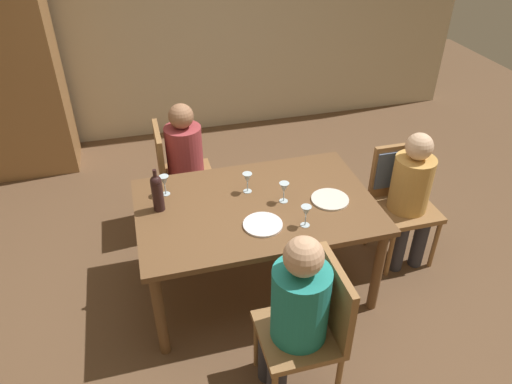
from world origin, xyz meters
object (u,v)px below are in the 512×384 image
object	(u,v)px
chair_right_end	(400,186)
wine_glass_far	(247,179)
chair_far_left	(176,170)
wine_glass_near_left	(306,212)
person_man_guest	(412,191)
dinner_plate_host	(263,225)
wine_glass_centre	(284,188)
person_man_bearded	(295,311)
person_woman_host	(188,157)
dinner_plate_guest_left	(330,199)
chair_near	(313,323)
dining_table	(256,214)
wine_glass_near_right	(164,181)
wine_bottle_tall_green	(157,192)

from	to	relation	value
chair_right_end	wine_glass_far	size ratio (longest dim) A/B	6.17
chair_far_left	wine_glass_near_left	size ratio (longest dim) A/B	6.17
chair_right_end	person_man_guest	world-z (taller)	person_man_guest
chair_far_left	dinner_plate_host	size ratio (longest dim) A/B	3.60
person_man_guest	wine_glass_near_left	world-z (taller)	person_man_guest
chair_right_end	dinner_plate_host	size ratio (longest dim) A/B	3.60
wine_glass_centre	dinner_plate_host	world-z (taller)	wine_glass_centre
person_man_bearded	wine_glass_centre	bearing A→B (deg)	-13.75
person_man_guest	wine_glass_far	world-z (taller)	person_man_guest
person_woman_host	wine_glass_near_left	world-z (taller)	person_woman_host
wine_glass_centre	wine_glass_far	xyz separation A→B (m)	(-0.21, 0.18, 0.00)
wine_glass_centre	dinner_plate_guest_left	xyz separation A→B (m)	(0.31, -0.07, -0.10)
chair_right_end	wine_glass_near_left	size ratio (longest dim) A/B	6.17
wine_glass_near_left	chair_near	bearing A→B (deg)	-104.63
wine_glass_near_left	wine_glass_far	xyz separation A→B (m)	(-0.26, 0.47, 0.00)
dining_table	chair_right_end	size ratio (longest dim) A/B	1.76
chair_right_end	person_man_bearded	bearing A→B (deg)	40.26
wine_glass_far	person_woman_host	bearing A→B (deg)	113.34
dinner_plate_guest_left	wine_glass_near_right	bearing A→B (deg)	161.19
wine_glass_far	wine_glass_near_right	bearing A→B (deg)	168.25
chair_right_end	dinner_plate_host	xyz separation A→B (m)	(-1.21, -0.36, 0.15)
dining_table	dinner_plate_host	distance (m)	0.25
wine_glass_far	dinner_plate_host	size ratio (longest dim) A/B	0.58
person_man_bearded	person_woman_host	bearing A→B (deg)	9.79
wine_glass_near_left	dinner_plate_host	world-z (taller)	wine_glass_near_left
wine_glass_near_left	wine_glass_near_right	xyz separation A→B (m)	(-0.82, 0.59, 0.00)
chair_far_left	wine_glass_near_right	world-z (taller)	chair_far_left
chair_right_end	chair_near	bearing A→B (deg)	43.04
chair_right_end	dinner_plate_guest_left	distance (m)	0.73
person_man_bearded	wine_bottle_tall_green	bearing A→B (deg)	31.07
chair_right_end	wine_glass_far	bearing A→B (deg)	-1.87
wine_glass_far	dinner_plate_guest_left	distance (m)	0.59
chair_near	wine_glass_far	world-z (taller)	chair_near
chair_right_end	dinner_plate_guest_left	world-z (taller)	chair_right_end
person_woman_host	wine_bottle_tall_green	bearing A→B (deg)	-20.82
dining_table	chair_right_end	world-z (taller)	chair_right_end
dining_table	wine_glass_far	xyz separation A→B (m)	(-0.02, 0.16, 0.19)
dining_table	dinner_plate_host	world-z (taller)	dinner_plate_host
chair_right_end	dinner_plate_host	bearing A→B (deg)	16.58
wine_glass_near_left	dinner_plate_guest_left	size ratio (longest dim) A/B	0.57
dinner_plate_guest_left	dining_table	bearing A→B (deg)	169.96
chair_right_end	wine_bottle_tall_green	size ratio (longest dim) A/B	2.96
person_man_bearded	wine_glass_near_left	xyz separation A→B (m)	(0.27, 0.60, 0.18)
chair_far_left	dinner_plate_host	bearing A→B (deg)	20.76
dining_table	wine_glass_near_right	distance (m)	0.67
person_man_bearded	wine_glass_near_left	size ratio (longest dim) A/B	7.74
person_man_guest	wine_bottle_tall_green	bearing A→B (deg)	-4.34
wine_glass_near_left	chair_far_left	bearing A→B (deg)	119.86
chair_right_end	wine_glass_near_left	world-z (taller)	chair_right_end
chair_right_end	wine_glass_far	distance (m)	1.23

